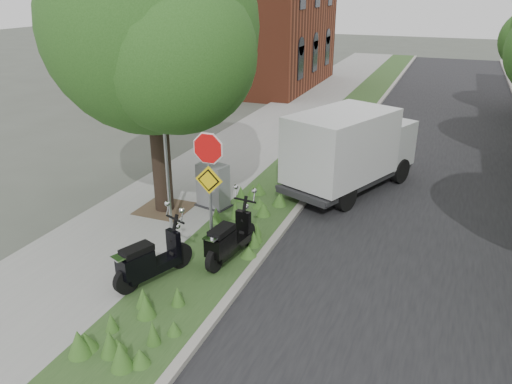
% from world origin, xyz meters
% --- Properties ---
extents(ground, '(120.00, 120.00, 0.00)m').
position_xyz_m(ground, '(0.00, 0.00, 0.00)').
color(ground, '#4C5147').
rests_on(ground, ground).
extents(sidewalk_near, '(3.50, 60.00, 0.12)m').
position_xyz_m(sidewalk_near, '(-4.25, 10.00, 0.06)').
color(sidewalk_near, gray).
rests_on(sidewalk_near, ground).
extents(verge, '(2.00, 60.00, 0.12)m').
position_xyz_m(verge, '(-1.50, 10.00, 0.06)').
color(verge, '#2B481F').
rests_on(verge, ground).
extents(kerb_near, '(0.20, 60.00, 0.13)m').
position_xyz_m(kerb_near, '(-0.50, 10.00, 0.07)').
color(kerb_near, '#9E9991').
rests_on(kerb_near, ground).
extents(road, '(7.00, 60.00, 0.01)m').
position_xyz_m(road, '(3.00, 10.00, 0.01)').
color(road, black).
rests_on(road, ground).
extents(street_tree_main, '(6.21, 5.54, 7.66)m').
position_xyz_m(street_tree_main, '(-4.08, 2.86, 4.80)').
color(street_tree_main, black).
rests_on(street_tree_main, ground).
extents(bare_post, '(0.08, 0.08, 4.00)m').
position_xyz_m(bare_post, '(-3.20, 1.80, 2.12)').
color(bare_post, '#A5A8AD').
rests_on(bare_post, ground).
extents(bike_hoop, '(0.06, 0.78, 0.77)m').
position_xyz_m(bike_hoop, '(-2.70, -0.60, 0.50)').
color(bike_hoop, '#A5A8AD').
rests_on(bike_hoop, ground).
extents(sign_assembly, '(0.94, 0.08, 3.22)m').
position_xyz_m(sign_assembly, '(-1.40, 0.58, 2.33)').
color(sign_assembly, '#A5A8AD').
rests_on(sign_assembly, ground).
extents(brick_building, '(9.40, 10.40, 8.30)m').
position_xyz_m(brick_building, '(-9.50, 22.00, 4.21)').
color(brick_building, brown).
rests_on(brick_building, ground).
extents(scooter_near, '(0.58, 1.98, 0.94)m').
position_xyz_m(scooter_near, '(-1.13, 0.78, 0.58)').
color(scooter_near, black).
rests_on(scooter_near, ground).
extents(scooter_far, '(0.91, 1.89, 0.94)m').
position_xyz_m(scooter_far, '(-2.33, -0.67, 0.58)').
color(scooter_far, black).
rests_on(scooter_far, ground).
extents(box_truck, '(3.56, 5.18, 2.19)m').
position_xyz_m(box_truck, '(0.45, 6.39, 1.43)').
color(box_truck, '#262628').
rests_on(box_truck, ground).
extents(utility_cabinet, '(1.06, 0.83, 1.25)m').
position_xyz_m(utility_cabinet, '(-2.80, 3.50, 0.72)').
color(utility_cabinet, '#262628').
rests_on(utility_cabinet, ground).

